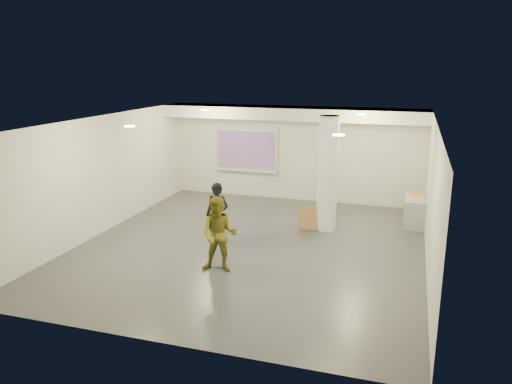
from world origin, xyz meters
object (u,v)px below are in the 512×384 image
(column, at_px, (328,174))
(man, at_px, (219,235))
(projection_screen, at_px, (246,150))
(credenza, at_px, (415,210))
(woman, at_px, (217,215))

(column, xyz_separation_m, man, (-1.68, -3.38, -0.69))
(man, bearing_deg, projection_screen, 95.04)
(column, bearing_deg, man, -116.48)
(credenza, relative_size, woman, 0.84)
(credenza, bearing_deg, column, -153.50)
(column, xyz_separation_m, projection_screen, (-3.10, 2.65, 0.03))
(column, height_order, projection_screen, column)
(credenza, bearing_deg, projection_screen, 163.02)
(woman, bearing_deg, projection_screen, 103.12)
(man, bearing_deg, woman, 105.20)
(column, relative_size, projection_screen, 1.43)
(woman, xyz_separation_m, man, (0.58, -1.34, 0.03))
(credenza, distance_m, woman, 5.53)
(credenza, relative_size, man, 0.81)
(projection_screen, distance_m, woman, 4.83)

